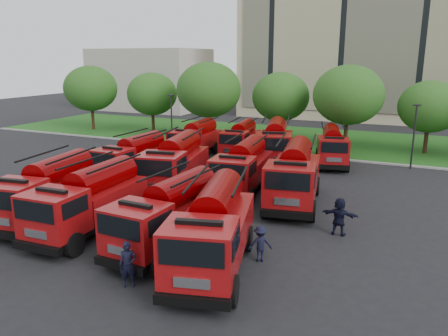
% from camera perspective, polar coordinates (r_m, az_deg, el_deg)
% --- Properties ---
extents(ground, '(140.00, 140.00, 0.00)m').
position_cam_1_polar(ground, '(24.76, -7.23, -6.26)').
color(ground, black).
rests_on(ground, ground).
extents(lawn, '(70.00, 16.00, 0.12)m').
position_cam_1_polar(lawn, '(48.09, 9.07, 3.81)').
color(lawn, '#1A4813').
rests_on(lawn, ground).
extents(curb, '(70.00, 0.30, 0.14)m').
position_cam_1_polar(curb, '(40.47, 6.02, 1.96)').
color(curb, gray).
rests_on(curb, ground).
extents(apartment_building, '(30.00, 14.18, 25.00)m').
position_cam_1_polar(apartment_building, '(68.53, 16.28, 16.95)').
color(apartment_building, beige).
rests_on(apartment_building, ground).
extents(side_building, '(18.00, 12.00, 10.00)m').
position_cam_1_polar(side_building, '(76.53, -9.53, 11.34)').
color(side_building, '#A7A094').
rests_on(side_building, ground).
extents(tree_0, '(6.30, 6.30, 7.70)m').
position_cam_1_polar(tree_0, '(55.38, -17.02, 9.90)').
color(tree_0, '#382314').
rests_on(tree_0, ground).
extents(tree_1, '(5.71, 5.71, 6.98)m').
position_cam_1_polar(tree_1, '(51.37, -9.38, 9.51)').
color(tree_1, '#382314').
rests_on(tree_1, ground).
extents(tree_2, '(6.72, 6.72, 8.22)m').
position_cam_1_polar(tree_2, '(46.03, -2.00, 10.16)').
color(tree_2, '#382314').
rests_on(tree_2, ground).
extents(tree_3, '(5.88, 5.88, 7.19)m').
position_cam_1_polar(tree_3, '(45.84, 7.40, 9.20)').
color(tree_3, '#382314').
rests_on(tree_3, ground).
extents(tree_4, '(6.55, 6.55, 8.01)m').
position_cam_1_polar(tree_4, '(42.80, 15.93, 9.15)').
color(tree_4, '#382314').
rests_on(tree_4, ground).
extents(tree_5, '(5.46, 5.46, 6.68)m').
position_cam_1_polar(tree_5, '(43.43, 25.28, 7.25)').
color(tree_5, '#382314').
rests_on(tree_5, ground).
extents(lamp_post_0, '(0.60, 0.25, 5.11)m').
position_cam_1_polar(lamp_post_0, '(43.48, -6.87, 6.57)').
color(lamp_post_0, black).
rests_on(lamp_post_0, ground).
extents(lamp_post_1, '(0.60, 0.25, 5.11)m').
position_cam_1_polar(lamp_post_1, '(37.35, 23.58, 4.23)').
color(lamp_post_1, black).
rests_on(lamp_post_1, ground).
extents(fire_truck_0, '(3.61, 7.66, 3.35)m').
position_cam_1_polar(fire_truck_0, '(25.35, -22.02, -2.71)').
color(fire_truck_0, black).
rests_on(fire_truck_0, ground).
extents(fire_truck_1, '(2.93, 7.41, 3.33)m').
position_cam_1_polar(fire_truck_1, '(22.96, -17.20, -4.04)').
color(fire_truck_1, black).
rests_on(fire_truck_1, ground).
extents(fire_truck_2, '(2.92, 7.23, 3.24)m').
position_cam_1_polar(fire_truck_2, '(20.37, -7.18, -5.96)').
color(fire_truck_2, black).
rests_on(fire_truck_2, ground).
extents(fire_truck_3, '(4.44, 8.04, 3.48)m').
position_cam_1_polar(fire_truck_3, '(18.21, -1.42, -7.94)').
color(fire_truck_3, black).
rests_on(fire_truck_3, ground).
extents(fire_truck_4, '(2.59, 6.90, 3.13)m').
position_cam_1_polar(fire_truck_4, '(32.34, -11.73, 1.35)').
color(fire_truck_4, black).
rests_on(fire_truck_4, ground).
extents(fire_truck_5, '(4.17, 8.18, 3.56)m').
position_cam_1_polar(fire_truck_5, '(29.14, -6.42, 0.59)').
color(fire_truck_5, black).
rests_on(fire_truck_5, ground).
extents(fire_truck_6, '(3.31, 7.53, 3.32)m').
position_cam_1_polar(fire_truck_6, '(28.49, 2.52, 0.11)').
color(fire_truck_6, black).
rests_on(fire_truck_6, ground).
extents(fire_truck_7, '(4.03, 8.24, 3.59)m').
position_cam_1_polar(fire_truck_7, '(26.49, 9.14, -0.85)').
color(fire_truck_7, black).
rests_on(fire_truck_7, ground).
extents(fire_truck_8, '(2.73, 6.94, 3.12)m').
position_cam_1_polar(fire_truck_8, '(39.02, -3.70, 3.80)').
color(fire_truck_8, black).
rests_on(fire_truck_8, ground).
extents(fire_truck_9, '(3.06, 6.84, 3.01)m').
position_cam_1_polar(fire_truck_9, '(39.19, 2.19, 3.78)').
color(fire_truck_9, black).
rests_on(fire_truck_9, ground).
extents(fire_truck_10, '(4.62, 8.30, 3.59)m').
position_cam_1_polar(fire_truck_10, '(36.01, 6.70, 3.23)').
color(fire_truck_10, black).
rests_on(fire_truck_10, ground).
extents(fire_truck_11, '(3.79, 7.03, 3.04)m').
position_cam_1_polar(fire_truck_11, '(37.00, 13.93, 2.77)').
color(fire_truck_11, black).
rests_on(fire_truck_11, ground).
extents(firefighter_0, '(0.83, 0.75, 1.84)m').
position_cam_1_polar(firefighter_0, '(17.93, -12.27, -14.86)').
color(firefighter_0, black).
rests_on(firefighter_0, ground).
extents(firefighter_2, '(0.74, 1.10, 1.72)m').
position_cam_1_polar(firefighter_2, '(17.89, -3.60, -14.60)').
color(firefighter_2, '#B6200E').
rests_on(firefighter_2, ground).
extents(firefighter_3, '(1.17, 0.99, 1.62)m').
position_cam_1_polar(firefighter_3, '(19.54, 4.70, -11.99)').
color(firefighter_3, black).
rests_on(firefighter_3, ground).
extents(firefighter_4, '(1.00, 1.12, 1.92)m').
position_cam_1_polar(firefighter_4, '(26.77, -20.49, -5.49)').
color(firefighter_4, black).
rests_on(firefighter_4, ground).
extents(firefighter_5, '(1.83, 0.84, 1.94)m').
position_cam_1_polar(firefighter_5, '(22.85, 14.67, -8.42)').
color(firefighter_5, black).
rests_on(firefighter_5, ground).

